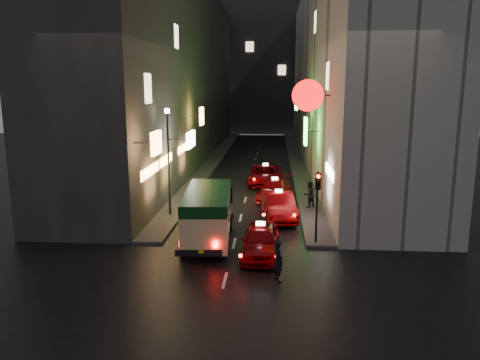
% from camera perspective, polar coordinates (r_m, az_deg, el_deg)
% --- Properties ---
extents(ground, '(120.00, 120.00, 0.00)m').
position_cam_1_polar(ground, '(15.59, -3.47, -18.00)').
color(ground, black).
rests_on(ground, ground).
extents(building_left, '(7.63, 52.00, 18.00)m').
position_cam_1_polar(building_left, '(48.48, -7.83, 12.94)').
color(building_left, '#3C3936').
rests_on(building_left, ground).
extents(building_right, '(8.14, 52.00, 18.00)m').
position_cam_1_polar(building_right, '(47.86, 11.77, 12.83)').
color(building_right, '#A6A098').
rests_on(building_right, ground).
extents(building_far, '(30.00, 10.00, 22.00)m').
position_cam_1_polar(building_far, '(79.54, 2.85, 13.85)').
color(building_far, '#2E2E32').
rests_on(building_far, ground).
extents(sidewalk_left, '(1.50, 52.00, 0.15)m').
position_cam_1_polar(sidewalk_left, '(48.44, -3.19, 2.43)').
color(sidewalk_left, '#494644').
rests_on(sidewalk_left, ground).
extents(sidewalk_right, '(1.50, 52.00, 0.15)m').
position_cam_1_polar(sidewalk_right, '(48.11, 6.91, 2.30)').
color(sidewalk_right, '#494644').
rests_on(sidewalk_right, ground).
extents(minibus, '(2.55, 6.19, 2.60)m').
position_cam_1_polar(minibus, '(23.09, -3.95, -3.68)').
color(minibus, beige).
rests_on(minibus, ground).
extents(taxi_near, '(2.26, 5.31, 1.84)m').
position_cam_1_polar(taxi_near, '(21.48, 2.51, -7.07)').
color(taxi_near, '#7C0206').
rests_on(taxi_near, ground).
extents(taxi_second, '(3.09, 6.01, 2.00)m').
position_cam_1_polar(taxi_second, '(27.39, 4.72, -2.84)').
color(taxi_second, '#7C0206').
rests_on(taxi_second, ground).
extents(taxi_third, '(2.80, 5.22, 1.75)m').
position_cam_1_polar(taxi_third, '(32.09, 4.26, -0.94)').
color(taxi_third, '#7C0206').
rests_on(taxi_third, ground).
extents(taxi_far, '(2.42, 5.60, 1.93)m').
position_cam_1_polar(taxi_far, '(36.78, 3.11, 0.82)').
color(taxi_far, '#7C0206').
rests_on(taxi_far, ground).
extents(pedestrian_crossing, '(0.62, 0.74, 1.91)m').
position_cam_1_polar(pedestrian_crossing, '(18.81, 4.65, -9.47)').
color(pedestrian_crossing, black).
rests_on(pedestrian_crossing, ground).
extents(pedestrian_sidewalk, '(0.81, 0.74, 1.82)m').
position_cam_1_polar(pedestrian_sidewalk, '(29.63, 8.43, -1.54)').
color(pedestrian_sidewalk, black).
rests_on(pedestrian_sidewalk, sidewalk_right).
extents(traffic_light, '(0.26, 0.43, 3.50)m').
position_cam_1_polar(traffic_light, '(22.58, 9.44, -1.43)').
color(traffic_light, black).
rests_on(traffic_light, sidewalk_right).
extents(lamp_post, '(0.28, 0.28, 6.22)m').
position_cam_1_polar(lamp_post, '(27.42, -8.72, 3.07)').
color(lamp_post, black).
rests_on(lamp_post, sidewalk_left).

